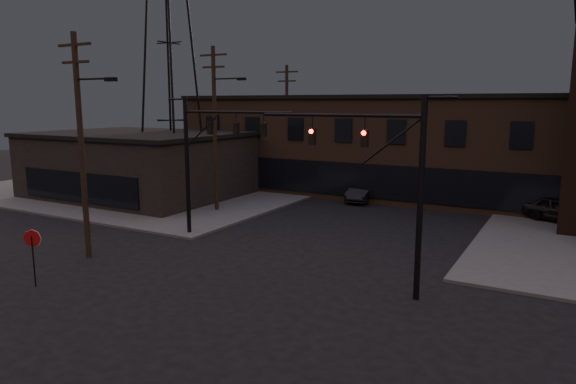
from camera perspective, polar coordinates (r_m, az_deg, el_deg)
The scene contains 13 objects.
ground at distance 20.34m, azimuth -8.03°, elevation -12.47°, with size 140.00×140.00×0.00m, color black.
sidewalk_nw at distance 50.42m, azimuth -12.87°, elevation 0.96°, with size 30.00×30.00×0.15m, color #474744.
building_row at distance 44.56m, azimuth 14.21°, elevation 4.84°, with size 40.00×12.00×8.00m, color #4A3627.
building_left at distance 44.43m, azimuth -16.24°, elevation 2.79°, with size 16.00×12.00×5.00m, color black.
traffic_signal_near at distance 20.53m, azimuth 11.52°, elevation 1.93°, with size 7.12×0.24×8.00m.
traffic_signal_far at distance 29.38m, azimuth -9.29°, elevation 4.52°, with size 7.12×0.24×8.00m.
stop_sign at distance 24.12m, azimuth -26.52°, elevation -5.23°, with size 0.72×0.33×2.48m.
utility_pole_near at distance 26.97m, azimuth -21.93°, elevation 5.29°, with size 3.70×0.28×11.00m.
utility_pole_mid at distance 36.31m, azimuth -8.05°, elevation 7.32°, with size 3.70×0.28×11.50m.
utility_pole_far at distance 46.96m, azimuth -0.14°, elevation 7.57°, with size 2.20×0.28×11.00m.
transmission_tower at distance 44.44m, azimuth -13.10°, elevation 15.86°, with size 7.00×7.00×25.00m, color black, non-canonical shape.
parked_car_lot_a at distance 37.12m, azimuth 28.16°, elevation -1.77°, with size 1.88×4.66×1.59m, color black.
car_crossing at distance 40.98m, azimuth 8.26°, elevation 0.06°, with size 1.62×4.64×1.53m, color black.
Camera 1 is at (11.51, -14.89, 7.72)m, focal length 32.00 mm.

